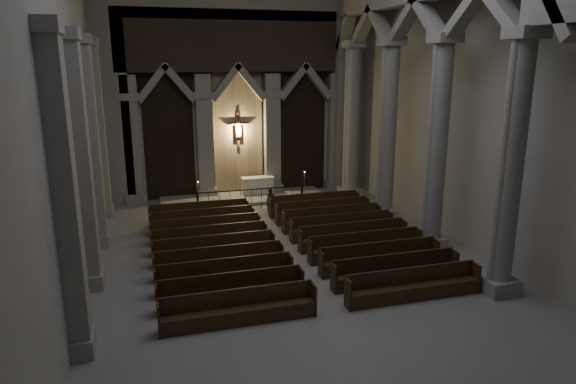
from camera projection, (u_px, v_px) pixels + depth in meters
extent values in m
plane|color=gray|center=(307.00, 281.00, 17.03)|extent=(24.00, 24.00, 0.00)
cube|color=#A19E96|center=(236.00, 81.00, 26.67)|extent=(14.00, 0.10, 12.00)
cube|color=#A19E96|center=(59.00, 103.00, 13.63)|extent=(0.10, 24.00, 12.00)
cube|color=#A19E96|center=(504.00, 93.00, 17.40)|extent=(0.10, 24.00, 12.00)
cube|color=gray|center=(132.00, 141.00, 25.46)|extent=(0.80, 0.50, 6.40)
cube|color=gray|center=(136.00, 198.00, 26.20)|extent=(1.05, 0.70, 0.50)
cube|color=gray|center=(129.00, 97.00, 24.92)|extent=(1.00, 0.65, 0.35)
cube|color=gray|center=(205.00, 138.00, 26.43)|extent=(0.80, 0.50, 6.40)
cube|color=gray|center=(207.00, 193.00, 27.17)|extent=(1.05, 0.70, 0.50)
cube|color=gray|center=(203.00, 95.00, 25.89)|extent=(1.00, 0.65, 0.35)
cube|color=gray|center=(272.00, 135.00, 27.40)|extent=(0.80, 0.50, 6.40)
cube|color=gray|center=(273.00, 188.00, 28.14)|extent=(1.05, 0.70, 0.50)
cube|color=gray|center=(272.00, 94.00, 26.85)|extent=(1.00, 0.65, 0.35)
cube|color=gray|center=(335.00, 132.00, 28.37)|extent=(0.80, 0.50, 6.40)
cube|color=gray|center=(334.00, 184.00, 29.11)|extent=(1.05, 0.70, 0.50)
cube|color=gray|center=(336.00, 93.00, 27.82)|extent=(1.00, 0.65, 0.35)
cube|color=black|center=(168.00, 132.00, 26.19)|extent=(2.60, 0.15, 7.00)
cube|color=tan|center=(238.00, 130.00, 27.16)|extent=(2.60, 0.15, 7.00)
cube|color=black|center=(302.00, 127.00, 28.13)|extent=(2.60, 0.15, 7.00)
cube|color=black|center=(237.00, 41.00, 25.70)|extent=(12.00, 0.50, 3.00)
cube|color=gray|center=(113.00, 115.00, 24.91)|extent=(1.60, 0.50, 9.00)
cube|color=gray|center=(349.00, 108.00, 28.25)|extent=(1.60, 0.50, 9.00)
plane|color=#FFE572|center=(238.00, 130.00, 27.13)|extent=(1.50, 0.00, 1.50)
cube|color=#572E1D|center=(238.00, 130.00, 27.05)|extent=(0.13, 0.08, 1.80)
cube|color=#572E1D|center=(238.00, 123.00, 26.96)|extent=(1.10, 0.08, 0.13)
cube|color=#A17E5E|center=(238.00, 131.00, 27.01)|extent=(0.26, 0.10, 0.60)
sphere|color=#A17E5E|center=(238.00, 123.00, 26.91)|extent=(0.17, 0.17, 0.17)
cylinder|color=#A17E5E|center=(233.00, 124.00, 26.84)|extent=(0.45, 0.08, 0.08)
cylinder|color=#A17E5E|center=(243.00, 124.00, 26.98)|extent=(0.45, 0.08, 0.08)
cube|color=gray|center=(349.00, 192.00, 27.28)|extent=(1.00, 1.00, 0.50)
cylinder|color=gray|center=(352.00, 122.00, 26.33)|extent=(0.70, 0.70, 7.50)
cube|color=gray|center=(354.00, 44.00, 25.36)|extent=(0.95, 0.95, 0.35)
cube|color=gray|center=(383.00, 213.00, 23.56)|extent=(1.00, 1.00, 0.50)
cylinder|color=gray|center=(387.00, 132.00, 22.62)|extent=(0.70, 0.70, 7.50)
cube|color=gray|center=(392.00, 41.00, 21.64)|extent=(0.95, 0.95, 0.35)
cube|color=gray|center=(430.00, 243.00, 19.84)|extent=(1.00, 1.00, 0.50)
cylinder|color=gray|center=(437.00, 147.00, 18.90)|extent=(0.70, 0.70, 7.50)
cube|color=gray|center=(445.00, 38.00, 17.93)|extent=(0.95, 0.95, 0.35)
cube|color=gray|center=(498.00, 285.00, 16.13)|extent=(1.00, 1.00, 0.50)
cylinder|color=gray|center=(511.00, 168.00, 15.18)|extent=(0.70, 0.70, 7.50)
cube|color=gray|center=(526.00, 32.00, 14.21)|extent=(0.95, 0.95, 0.35)
cube|color=gray|center=(338.00, 107.00, 27.95)|extent=(0.55, 1.20, 9.20)
cube|color=gray|center=(107.00, 211.00, 23.98)|extent=(0.60, 1.00, 0.50)
cube|color=gray|center=(99.00, 131.00, 23.03)|extent=(0.50, 0.80, 7.50)
cube|color=gray|center=(91.00, 42.00, 22.06)|extent=(0.60, 1.00, 0.35)
cube|color=gray|center=(101.00, 239.00, 20.26)|extent=(0.60, 1.00, 0.50)
cube|color=gray|center=(92.00, 145.00, 19.32)|extent=(0.50, 0.80, 7.50)
cube|color=gray|center=(82.00, 38.00, 18.34)|extent=(0.60, 1.00, 0.35)
cube|color=gray|center=(94.00, 279.00, 16.55)|extent=(0.60, 1.00, 0.50)
cube|color=gray|center=(82.00, 165.00, 15.60)|extent=(0.50, 0.80, 7.50)
cube|color=gray|center=(69.00, 33.00, 14.63)|extent=(0.60, 1.00, 0.35)
cube|color=gray|center=(82.00, 343.00, 12.83)|extent=(0.60, 1.00, 0.50)
cube|color=gray|center=(66.00, 199.00, 11.88)|extent=(0.50, 0.80, 7.50)
cube|color=gray|center=(46.00, 25.00, 10.91)|extent=(0.60, 1.00, 0.35)
cube|color=gray|center=(244.00, 198.00, 26.86)|extent=(8.50, 2.60, 0.15)
cube|color=silver|center=(258.00, 185.00, 27.41)|extent=(1.60, 0.62, 0.84)
cube|color=silver|center=(258.00, 177.00, 27.30)|extent=(1.73, 0.69, 0.04)
cube|color=black|center=(251.00, 189.00, 24.90)|extent=(5.20, 0.05, 0.05)
cube|color=black|center=(198.00, 203.00, 24.32)|extent=(0.09, 0.09, 1.04)
cube|color=black|center=(302.00, 195.00, 25.72)|extent=(0.09, 0.09, 1.04)
cylinder|color=black|center=(209.00, 203.00, 24.47)|extent=(0.02, 0.02, 0.96)
cylinder|color=black|center=(219.00, 202.00, 24.61)|extent=(0.02, 0.02, 0.96)
cylinder|color=black|center=(230.00, 201.00, 24.75)|extent=(0.02, 0.02, 0.96)
cylinder|color=black|center=(241.00, 200.00, 24.89)|extent=(0.02, 0.02, 0.96)
cylinder|color=black|center=(251.00, 199.00, 25.03)|extent=(0.02, 0.02, 0.96)
cylinder|color=black|center=(262.00, 199.00, 25.17)|extent=(0.02, 0.02, 0.96)
cylinder|color=black|center=(272.00, 198.00, 25.31)|extent=(0.02, 0.02, 0.96)
cylinder|color=black|center=(282.00, 197.00, 25.45)|extent=(0.02, 0.02, 0.96)
cylinder|color=black|center=(292.00, 196.00, 25.59)|extent=(0.02, 0.02, 0.96)
cylinder|color=#A78C33|center=(199.00, 210.00, 24.84)|extent=(0.25, 0.25, 0.05)
cylinder|color=#A78C33|center=(199.00, 198.00, 24.69)|extent=(0.04, 0.04, 1.19)
cylinder|color=#A78C33|center=(198.00, 186.00, 24.54)|extent=(0.12, 0.12, 0.02)
cylinder|color=beige|center=(198.00, 184.00, 24.51)|extent=(0.05, 0.05, 0.21)
sphere|color=#FFC459|center=(198.00, 182.00, 24.48)|extent=(0.05, 0.05, 0.05)
cylinder|color=#A78C33|center=(304.00, 199.00, 26.90)|extent=(0.25, 0.25, 0.05)
cylinder|color=#A78C33|center=(304.00, 188.00, 26.75)|extent=(0.04, 0.04, 1.21)
cylinder|color=#A78C33|center=(304.00, 176.00, 26.59)|extent=(0.13, 0.13, 0.02)
cylinder|color=beige|center=(305.00, 174.00, 26.57)|extent=(0.05, 0.05, 0.21)
sphere|color=#FFC459|center=(305.00, 172.00, 26.53)|extent=(0.05, 0.05, 0.05)
cube|color=black|center=(200.00, 219.00, 22.84)|extent=(4.33, 0.41, 0.46)
cube|color=black|center=(199.00, 207.00, 22.90)|extent=(4.33, 0.07, 0.52)
cube|color=black|center=(149.00, 218.00, 22.20)|extent=(0.06, 0.46, 0.93)
cube|color=black|center=(247.00, 210.00, 23.37)|extent=(0.06, 0.46, 0.93)
cube|color=black|center=(314.00, 209.00, 24.30)|extent=(4.33, 0.41, 0.46)
cube|color=black|center=(313.00, 198.00, 24.36)|extent=(4.33, 0.07, 0.52)
cube|color=black|center=(270.00, 208.00, 23.66)|extent=(0.06, 0.46, 0.93)
cube|color=black|center=(357.00, 201.00, 24.82)|extent=(0.06, 0.46, 0.93)
cube|color=black|center=(203.00, 227.00, 21.76)|extent=(4.33, 0.41, 0.46)
cube|color=black|center=(202.00, 214.00, 21.82)|extent=(4.33, 0.07, 0.52)
cube|color=black|center=(150.00, 226.00, 21.12)|extent=(0.06, 0.46, 0.93)
cube|color=black|center=(253.00, 217.00, 22.29)|extent=(0.06, 0.46, 0.93)
cube|color=black|center=(323.00, 216.00, 23.22)|extent=(4.33, 0.41, 0.46)
cube|color=black|center=(321.00, 205.00, 23.28)|extent=(4.33, 0.07, 0.52)
cube|color=black|center=(277.00, 215.00, 22.58)|extent=(0.06, 0.46, 0.93)
cube|color=black|center=(367.00, 208.00, 23.74)|extent=(0.06, 0.46, 0.93)
cube|color=black|center=(207.00, 236.00, 20.68)|extent=(4.33, 0.41, 0.46)
cube|color=black|center=(205.00, 223.00, 20.74)|extent=(4.33, 0.07, 0.52)
cube|color=black|center=(151.00, 235.00, 20.04)|extent=(0.06, 0.46, 0.93)
cube|color=black|center=(259.00, 225.00, 21.21)|extent=(0.06, 0.46, 0.93)
cube|color=black|center=(332.00, 224.00, 22.14)|extent=(4.33, 0.41, 0.46)
cube|color=black|center=(330.00, 212.00, 22.19)|extent=(4.33, 0.07, 0.52)
cube|color=black|center=(284.00, 223.00, 21.49)|extent=(0.06, 0.46, 0.93)
cube|color=black|center=(378.00, 215.00, 22.66)|extent=(0.06, 0.46, 0.93)
cube|color=black|center=(211.00, 245.00, 19.60)|extent=(4.33, 0.41, 0.46)
cube|color=black|center=(209.00, 232.00, 19.66)|extent=(4.33, 0.07, 0.52)
cube|color=black|center=(152.00, 245.00, 18.96)|extent=(0.06, 0.46, 0.93)
cube|color=black|center=(265.00, 234.00, 20.13)|extent=(0.06, 0.46, 0.93)
cube|color=black|center=(342.00, 232.00, 21.06)|extent=(4.33, 0.41, 0.46)
cube|color=black|center=(341.00, 220.00, 21.11)|extent=(4.33, 0.07, 0.52)
cube|color=black|center=(292.00, 232.00, 20.41)|extent=(0.06, 0.46, 0.93)
cube|color=black|center=(390.00, 222.00, 21.58)|extent=(0.06, 0.46, 0.93)
cube|color=black|center=(215.00, 256.00, 18.52)|extent=(4.33, 0.41, 0.46)
cube|color=black|center=(214.00, 242.00, 18.58)|extent=(4.33, 0.07, 0.52)
cube|color=black|center=(153.00, 256.00, 17.88)|extent=(0.06, 0.46, 0.93)
cube|color=black|center=(273.00, 244.00, 19.05)|extent=(0.06, 0.46, 0.93)
cube|color=black|center=(353.00, 242.00, 19.98)|extent=(4.33, 0.41, 0.46)
cube|color=black|center=(352.00, 228.00, 20.03)|extent=(4.33, 0.07, 0.52)
cube|color=black|center=(300.00, 242.00, 19.33)|extent=(0.06, 0.46, 0.93)
cube|color=black|center=(403.00, 231.00, 20.50)|extent=(0.06, 0.46, 0.93)
cube|color=black|center=(220.00, 268.00, 17.44)|extent=(4.33, 0.41, 0.46)
cube|color=black|center=(219.00, 253.00, 17.50)|extent=(4.33, 0.07, 0.52)
cube|color=black|center=(154.00, 269.00, 16.80)|extent=(0.06, 0.46, 0.93)
cube|color=black|center=(281.00, 255.00, 17.97)|extent=(0.06, 0.46, 0.93)
cube|color=black|center=(366.00, 252.00, 18.89)|extent=(4.33, 0.41, 0.46)
cube|color=black|center=(364.00, 238.00, 18.95)|extent=(4.33, 0.07, 0.52)
cube|color=black|center=(310.00, 252.00, 18.25)|extent=(0.06, 0.46, 0.93)
cube|color=black|center=(418.00, 241.00, 19.42)|extent=(0.06, 0.46, 0.93)
cube|color=black|center=(226.00, 282.00, 16.36)|extent=(4.33, 0.41, 0.46)
cube|color=black|center=(224.00, 266.00, 16.42)|extent=(4.33, 0.07, 0.52)
cube|color=black|center=(155.00, 284.00, 15.72)|extent=(0.06, 0.46, 0.93)
cube|color=black|center=(291.00, 268.00, 16.88)|extent=(0.06, 0.46, 0.93)
cube|color=black|center=(380.00, 264.00, 17.81)|extent=(4.33, 0.41, 0.46)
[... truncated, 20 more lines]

